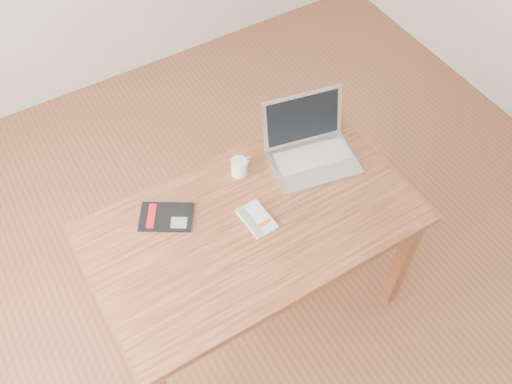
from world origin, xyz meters
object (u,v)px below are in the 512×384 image
desk (253,234)px  coffee_mug (240,167)px  black_guidebook (166,217)px  laptop (310,147)px  white_guidebook (257,219)px

desk → coffee_mug: coffee_mug is taller
black_guidebook → laptop: (0.70, -0.02, 0.05)m
laptop → desk: bearing=-143.6°
laptop → white_guidebook: bearing=-142.5°
desk → black_guidebook: 0.37m
desk → white_guidebook: size_ratio=7.76×
coffee_mug → white_guidebook: bearing=-122.2°
desk → black_guidebook: size_ratio=5.21×
coffee_mug → laptop: bearing=-30.1°
white_guidebook → laptop: (0.38, 0.18, 0.05)m
desk → white_guidebook: 0.10m
white_guidebook → laptop: bearing=22.9°
desk → laptop: size_ratio=3.17×
black_guidebook → laptop: 0.70m
white_guidebook → coffee_mug: (0.07, 0.25, 0.03)m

